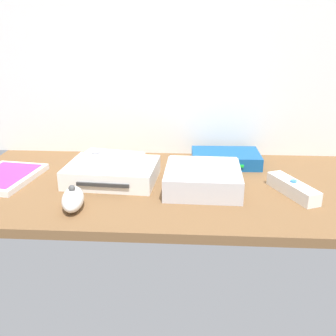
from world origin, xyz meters
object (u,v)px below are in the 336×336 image
at_px(network_router, 226,158).
at_px(remote_wand, 293,188).
at_px(game_console, 112,172).
at_px(mini_computer, 203,178).
at_px(remote_classic_pad, 111,159).
at_px(game_case, 5,177).
at_px(remote_nunchuk, 73,199).

relative_size(network_router, remote_wand, 1.22).
bearing_deg(game_console, mini_computer, -6.26).
bearing_deg(remote_classic_pad, network_router, 35.83).
distance_m(game_case, network_router, 0.57).
bearing_deg(network_router, remote_classic_pad, -156.78).
height_order(game_console, mini_computer, mini_computer).
bearing_deg(network_router, remote_wand, -57.35).
height_order(remote_wand, remote_classic_pad, remote_classic_pad).
bearing_deg(game_console, network_router, 30.10).
distance_m(network_router, remote_nunchuk, 0.44).
xyz_separation_m(game_case, remote_nunchuk, (0.21, -0.14, 0.01)).
height_order(game_case, remote_wand, remote_wand).
bearing_deg(remote_nunchuk, remote_classic_pad, 62.95).
distance_m(game_console, network_router, 0.31).
xyz_separation_m(game_case, remote_classic_pad, (0.26, 0.02, 0.05)).
bearing_deg(game_case, game_console, 10.14).
height_order(game_console, remote_wand, game_console).
relative_size(mini_computer, remote_nunchuk, 1.64).
height_order(mini_computer, remote_classic_pad, remote_classic_pad).
height_order(game_console, remote_nunchuk, remote_nunchuk).
bearing_deg(game_console, game_case, -173.35).
distance_m(mini_computer, remote_classic_pad, 0.22).
bearing_deg(game_console, remote_classic_pad, 110.72).
bearing_deg(mini_computer, remote_wand, -5.42).
xyz_separation_m(game_console, remote_nunchuk, (-0.05, -0.16, -0.00)).
relative_size(game_console, mini_computer, 1.27).
distance_m(game_console, remote_wand, 0.42).
xyz_separation_m(mini_computer, remote_classic_pad, (-0.22, 0.05, 0.03)).
distance_m(game_console, mini_computer, 0.22).
height_order(mini_computer, network_router, mini_computer).
bearing_deg(game_console, remote_wand, -3.97).
distance_m(remote_wand, remote_nunchuk, 0.48).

